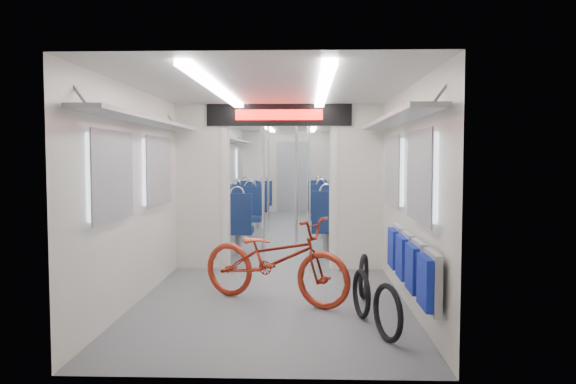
% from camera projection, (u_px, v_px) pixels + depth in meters
% --- Properties ---
extents(carriage, '(12.00, 12.02, 2.31)m').
position_uv_depth(carriage, '(284.00, 161.00, 9.61)').
color(carriage, '#515456').
rests_on(carriage, ground).
extents(bicycle, '(1.86, 1.35, 0.93)m').
position_uv_depth(bicycle, '(275.00, 259.00, 6.05)').
color(bicycle, maroon).
rests_on(bicycle, ground).
extents(flip_bench, '(0.12, 2.08, 0.49)m').
position_uv_depth(flip_bench, '(410.00, 263.00, 5.27)').
color(flip_bench, gray).
rests_on(flip_bench, carriage).
extents(bike_hoop_a, '(0.21, 0.49, 0.50)m').
position_uv_depth(bike_hoop_a, '(388.00, 316.00, 4.75)').
color(bike_hoop_a, black).
rests_on(bike_hoop_a, ground).
extents(bike_hoop_b, '(0.15, 0.48, 0.48)m').
position_uv_depth(bike_hoop_b, '(361.00, 296.00, 5.46)').
color(bike_hoop_b, black).
rests_on(bike_hoop_b, ground).
extents(bike_hoop_c, '(0.17, 0.49, 0.50)m').
position_uv_depth(bike_hoop_c, '(364.00, 278.00, 6.24)').
color(bike_hoop_c, black).
rests_on(bike_hoop_c, ground).
extents(seat_bay_near_left, '(0.92, 2.14, 1.12)m').
position_uv_depth(seat_bay_near_left, '(231.00, 215.00, 9.78)').
color(seat_bay_near_left, '#0E1B3E').
rests_on(seat_bay_near_left, ground).
extents(seat_bay_near_right, '(0.94, 2.23, 1.15)m').
position_uv_depth(seat_bay_near_right, '(337.00, 213.00, 9.99)').
color(seat_bay_near_right, '#0E1B3E').
rests_on(seat_bay_near_right, ground).
extents(seat_bay_far_left, '(0.89, 1.99, 1.07)m').
position_uv_depth(seat_bay_far_left, '(251.00, 201.00, 13.31)').
color(seat_bay_far_left, '#0E1B3E').
rests_on(seat_bay_far_left, ground).
extents(seat_bay_far_right, '(0.89, 1.97, 1.07)m').
position_uv_depth(seat_bay_far_right, '(329.00, 200.00, 13.68)').
color(seat_bay_far_right, '#0E1B3E').
rests_on(seat_bay_far_right, ground).
extents(stanchion_near_left, '(0.04, 0.04, 2.30)m').
position_uv_depth(stanchion_near_left, '(263.00, 186.00, 8.22)').
color(stanchion_near_left, silver).
rests_on(stanchion_near_left, ground).
extents(stanchion_near_right, '(0.04, 0.04, 2.30)m').
position_uv_depth(stanchion_near_right, '(296.00, 184.00, 8.62)').
color(stanchion_near_right, silver).
rests_on(stanchion_near_right, ground).
extents(stanchion_far_left, '(0.04, 0.04, 2.30)m').
position_uv_depth(stanchion_far_left, '(268.00, 177.00, 11.72)').
color(stanchion_far_left, silver).
rests_on(stanchion_far_left, ground).
extents(stanchion_far_right, '(0.05, 0.05, 2.30)m').
position_uv_depth(stanchion_far_right, '(308.00, 177.00, 11.62)').
color(stanchion_far_right, silver).
rests_on(stanchion_far_right, ground).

